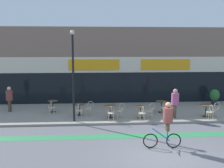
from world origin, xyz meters
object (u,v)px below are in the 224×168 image
Objects in this scene: pedestrian_near_end at (9,97)px; cafe_chair_3_side at (150,110)px; pedestrian_far_end at (175,101)px; bistro_table_1 at (80,107)px; bistro_table_5 at (206,108)px; cyclist_0 at (166,122)px; cafe_chair_1_side at (89,107)px; bistro_table_2 at (110,109)px; cafe_chair_1_near at (79,110)px; bistro_table_4 at (162,104)px; bistro_table_0 at (53,104)px; planter_pot at (215,96)px; bistro_table_3 at (140,110)px; cafe_chair_0_near at (51,107)px; cafe_chair_2_near at (111,112)px; cafe_chair_5_side at (216,108)px; lamp_post at (73,70)px; cafe_chair_3_near at (142,112)px; cafe_chair_2_side at (120,109)px; cafe_chair_4_near at (164,107)px; cafe_chair_5_near at (210,111)px.

cafe_chair_3_side is at bearing 176.38° from pedestrian_near_end.
bistro_table_1 is at bearing 174.58° from pedestrian_far_end.
cyclist_0 is (-3.84, -4.64, 0.56)m from bistro_table_5.
cafe_chair_1_side and cafe_chair_3_side have the same top height.
bistro_table_2 is at bearing 172.95° from pedestrian_near_end.
bistro_table_4 is at bearing -71.49° from cafe_chair_1_near.
pedestrian_near_end reaches higher than bistro_table_0.
bistro_table_3 is at bearing -151.64° from planter_pot.
planter_pot reaches higher than bistro_table_2.
cafe_chair_1_near is at bearing 177.90° from bistro_table_5.
pedestrian_near_end is (-4.79, 1.26, 0.50)m from bistro_table_1.
bistro_table_4 is 0.98× the size of bistro_table_5.
cafe_chair_1_side is at bearing -20.56° from bistro_table_0.
cafe_chair_1_near is 0.50× the size of pedestrian_far_end.
cafe_chair_1_near is at bearing -116.97° from cafe_chair_0_near.
cafe_chair_3_side is (2.48, 0.47, 0.00)m from cafe_chair_2_near.
bistro_table_1 is 0.81× the size of cafe_chair_5_side.
cafe_chair_2_near is at bearing 0.17° from lamp_post.
bistro_table_4 reaches higher than bistro_table_1.
lamp_post is (-2.19, -0.01, 2.54)m from cafe_chair_2_near.
cyclist_0 is (0.34, -4.62, 0.58)m from bistro_table_3.
pedestrian_near_end is at bearing 174.97° from bistro_table_4.
cafe_chair_3_near reaches higher than bistro_table_0.
cafe_chair_2_near is 0.43× the size of cyclist_0.
cafe_chair_5_side is at bearing 173.14° from cafe_chair_1_side.
cafe_chair_2_near is 4.05m from pedestrian_far_end.
bistro_table_5 is at bearing 169.82° from cafe_chair_2_side.
planter_pot is at bearing -59.66° from cafe_chair_4_near.
cafe_chair_0_near reaches higher than bistro_table_5.
cafe_chair_5_near is at bearing 167.83° from cafe_chair_1_side.
cafe_chair_3_near is at bearing 171.57° from pedestrian_near_end.
cyclist_0 is at bearing -134.55° from cafe_chair_0_near.
lamp_post reaches higher than cafe_chair_4_near.
cafe_chair_1_side is (0.64, 0.63, 0.00)m from cafe_chair_1_near.
cafe_chair_1_near is (1.83, -1.55, -0.03)m from bistro_table_0.
cafe_chair_5_side is (6.03, -0.15, 0.00)m from cafe_chair_2_side.
cafe_chair_5_side is at bearing 6.45° from pedestrian_far_end.
bistro_table_2 reaches higher than bistro_table_3.
cafe_chair_4_near is 1.00× the size of cafe_chair_5_side.
bistro_table_5 is 7.41m from cafe_chair_1_side.
cafe_chair_1_side is (-4.83, -0.36, -0.03)m from bistro_table_4.
bistro_table_5 is at bearing -2.39° from cafe_chair_5_side.
cafe_chair_5_side is (8.61, -0.29, 0.00)m from cafe_chair_1_near.
pedestrian_near_end is at bearing 72.51° from cafe_chair_2_near.
cafe_chair_5_near is at bearing -10.27° from pedestrian_far_end.
cafe_chair_2_near is (1.96, -0.77, 0.00)m from cafe_chair_1_near.
cafe_chair_3_side is at bearing -11.80° from bistro_table_1.
bistro_table_5 reaches higher than bistro_table_3.
cyclist_0 is (5.98, -5.85, 0.58)m from cafe_chair_0_near.
bistro_table_2 is at bearing -7.48° from cafe_chair_2_side.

